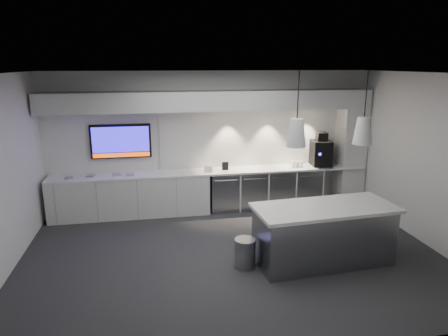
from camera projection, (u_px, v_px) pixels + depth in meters
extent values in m
plane|color=#2D2D2F|center=(232.00, 254.00, 6.79)|extent=(7.00, 7.00, 0.00)
plane|color=black|center=(233.00, 73.00, 6.03)|extent=(7.00, 7.00, 0.00)
plane|color=white|center=(210.00, 141.00, 8.79)|extent=(7.00, 0.00, 7.00)
plane|color=white|center=(282.00, 232.00, 4.03)|extent=(7.00, 0.00, 7.00)
plane|color=white|center=(427.00, 160.00, 7.02)|extent=(0.00, 7.00, 7.00)
cube|color=white|center=(212.00, 171.00, 8.63)|extent=(6.80, 0.65, 0.04)
cube|color=silver|center=(131.00, 196.00, 8.44)|extent=(3.30, 0.63, 0.86)
cube|color=gray|center=(224.00, 191.00, 8.79)|extent=(0.60, 0.61, 0.85)
cube|color=gray|center=(251.00, 189.00, 8.90)|extent=(0.60, 0.61, 0.85)
cube|color=gray|center=(278.00, 188.00, 9.01)|extent=(0.60, 0.61, 0.85)
cube|color=gray|center=(305.00, 186.00, 9.12)|extent=(0.60, 0.61, 0.85)
cube|color=silver|center=(263.00, 137.00, 8.96)|extent=(4.60, 0.03, 1.30)
cube|color=silver|center=(211.00, 101.00, 8.27)|extent=(6.90, 0.60, 0.40)
cube|color=silver|center=(350.00, 147.00, 9.11)|extent=(0.55, 0.55, 2.60)
cube|color=black|center=(121.00, 141.00, 8.39)|extent=(1.25, 0.06, 0.72)
cube|color=#2015C5|center=(121.00, 140.00, 8.35)|extent=(1.17, 0.00, 0.54)
cube|color=#D0480C|center=(122.00, 155.00, 8.43)|extent=(1.17, 0.00, 0.09)
cube|color=gray|center=(323.00, 236.00, 6.44)|extent=(2.20, 1.01, 0.90)
cube|color=white|center=(325.00, 208.00, 6.32)|extent=(2.32, 1.13, 0.05)
cylinder|color=gray|center=(245.00, 253.00, 6.32)|extent=(0.38, 0.38, 0.47)
cube|color=black|center=(321.00, 153.00, 9.02)|extent=(0.46, 0.51, 0.57)
cube|color=black|center=(322.00, 137.00, 8.92)|extent=(0.25, 0.25, 0.19)
cube|color=gray|center=(325.00, 167.00, 8.85)|extent=(0.33, 0.23, 0.03)
cube|color=black|center=(225.00, 166.00, 8.65)|extent=(0.14, 0.04, 0.18)
cube|color=white|center=(208.00, 169.00, 8.48)|extent=(0.18, 0.08, 0.14)
cube|color=#949494|center=(69.00, 178.00, 8.05)|extent=(0.20, 0.20, 0.02)
cube|color=#949494|center=(91.00, 176.00, 8.19)|extent=(0.19, 0.19, 0.02)
cube|color=#949494|center=(117.00, 175.00, 8.27)|extent=(0.20, 0.20, 0.02)
cube|color=#949494|center=(130.00, 174.00, 8.28)|extent=(0.18, 0.18, 0.02)
cone|color=silver|center=(296.00, 133.00, 5.92)|extent=(0.29, 0.29, 0.42)
cylinder|color=black|center=(298.00, 94.00, 5.77)|extent=(0.02, 0.02, 0.70)
cone|color=silver|center=(363.00, 131.00, 6.10)|extent=(0.29, 0.29, 0.42)
cylinder|color=black|center=(366.00, 94.00, 5.96)|extent=(0.02, 0.02, 0.70)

